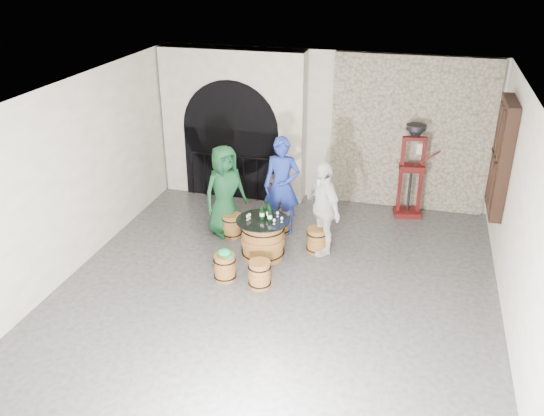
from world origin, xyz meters
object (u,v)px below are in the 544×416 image
(barrel_stool_near_left, at_px, (225,267))
(wine_bottle_right, at_px, (268,212))
(person_blue, at_px, (282,186))
(corking_press, at_px, (412,164))
(barrel_stool_near_right, at_px, (260,274))
(barrel_table, at_px, (263,239))
(barrel_stool_far, at_px, (280,222))
(barrel_stool_right, at_px, (317,240))
(barrel_stool_left, at_px, (232,226))
(wine_bottle_center, at_px, (270,215))
(side_barrel, at_px, (279,190))
(person_white, at_px, (323,208))
(wine_bottle_left, at_px, (262,213))
(person_green, at_px, (225,191))

(barrel_stool_near_left, height_order, wine_bottle_right, wine_bottle_right)
(person_blue, relative_size, corking_press, 0.99)
(barrel_stool_near_right, bearing_deg, barrel_table, 102.58)
(barrel_table, height_order, corking_press, corking_press)
(barrel_stool_far, relative_size, wine_bottle_right, 1.43)
(barrel_stool_right, bearing_deg, barrel_stool_near_left, -134.08)
(barrel_stool_left, height_order, barrel_stool_far, same)
(barrel_stool_left, xyz_separation_m, wine_bottle_right, (0.87, -0.51, 0.63))
(barrel_stool_near_right, bearing_deg, wine_bottle_right, 97.52)
(wine_bottle_center, height_order, wine_bottle_right, same)
(wine_bottle_right, bearing_deg, barrel_table, -129.79)
(barrel_stool_near_right, height_order, side_barrel, side_barrel)
(barrel_stool_near_left, distance_m, wine_bottle_center, 1.20)
(barrel_table, relative_size, wine_bottle_right, 2.92)
(person_white, bearing_deg, wine_bottle_left, -105.24)
(barrel_table, height_order, barrel_stool_right, barrel_table)
(corking_press, bearing_deg, person_white, -137.27)
(barrel_stool_far, bearing_deg, person_green, -165.44)
(wine_bottle_center, bearing_deg, wine_bottle_right, 115.17)
(barrel_stool_far, relative_size, person_white, 0.27)
(barrel_stool_far, height_order, person_white, person_white)
(barrel_stool_near_left, bearing_deg, corking_press, 49.92)
(barrel_stool_far, bearing_deg, side_barrel, 105.54)
(barrel_table, height_order, wine_bottle_right, wine_bottle_right)
(barrel_table, relative_size, barrel_stool_near_left, 2.04)
(side_barrel, bearing_deg, person_green, -112.11)
(barrel_stool_far, height_order, barrel_stool_right, same)
(wine_bottle_right, bearing_deg, barrel_stool_right, 22.75)
(side_barrel, bearing_deg, person_blue, -73.37)
(barrel_stool_far, xyz_separation_m, person_white, (0.90, -0.52, 0.64))
(barrel_stool_left, xyz_separation_m, wine_bottle_left, (0.77, -0.59, 0.63))
(corking_press, bearing_deg, barrel_stool_near_right, -133.89)
(barrel_table, bearing_deg, barrel_stool_right, 25.93)
(barrel_stool_left, xyz_separation_m, barrel_stool_near_right, (1.01, -1.57, 0.00))
(person_blue, bearing_deg, side_barrel, 103.19)
(person_blue, xyz_separation_m, person_white, (0.90, -0.59, -0.08))
(barrel_stool_far, bearing_deg, person_white, -29.82)
(barrel_stool_left, distance_m, barrel_stool_near_left, 1.55)
(person_blue, bearing_deg, barrel_stool_far, -97.53)
(person_green, relative_size, corking_press, 0.92)
(barrel_stool_near_right, xyz_separation_m, side_barrel, (-0.52, 3.29, 0.09))
(barrel_stool_near_right, relative_size, wine_bottle_right, 1.43)
(barrel_stool_left, distance_m, barrel_stool_near_right, 1.86)
(barrel_table, bearing_deg, barrel_stool_left, 142.72)
(person_white, bearing_deg, barrel_stool_near_right, -67.79)
(barrel_stool_left, bearing_deg, wine_bottle_right, -30.48)
(corking_press, bearing_deg, barrel_stool_far, -159.23)
(barrel_stool_right, height_order, wine_bottle_left, wine_bottle_left)
(barrel_stool_far, distance_m, person_blue, 0.73)
(wine_bottle_left, bearing_deg, corking_press, 44.99)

